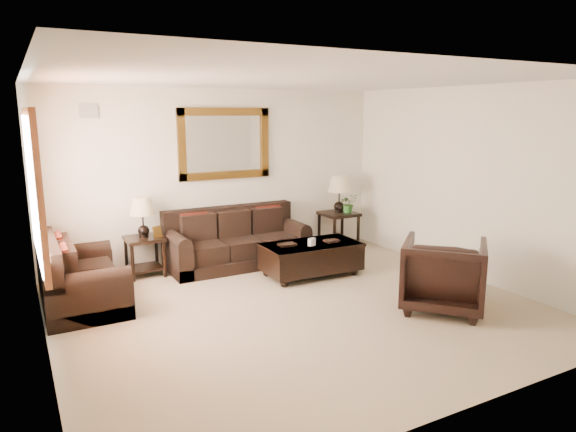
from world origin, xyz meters
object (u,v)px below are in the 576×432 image
end_table_right (339,201)px  armchair (444,271)px  sofa (236,244)px  coffee_table (311,255)px  loveseat (77,281)px  end_table_left (143,225)px

end_table_right → armchair: 3.07m
sofa → coffee_table: 1.26m
sofa → coffee_table: bearing=-54.2°
sofa → armchair: (1.45, -2.91, 0.16)m
loveseat → coffee_table: size_ratio=1.09×
sofa → end_table_right: (1.97, 0.10, 0.51)m
armchair → coffee_table: bearing=-21.4°
end_table_left → coffee_table: end_table_left is taller
sofa → end_table_right: size_ratio=1.69×
loveseat → armchair: (3.84, -2.20, 0.15)m
end_table_right → coffee_table: (-1.23, -1.12, -0.53)m
end_table_right → armchair: end_table_right is taller
end_table_left → end_table_right: end_table_right is taller
end_table_left → armchair: (2.83, -3.03, -0.27)m
sofa → armchair: 3.25m
sofa → coffee_table: size_ratio=1.51×
loveseat → end_table_left: 1.38m
end_table_right → coffee_table: 1.75m
end_table_right → armchair: (-0.52, -3.00, -0.35)m
loveseat → armchair: 4.43m
loveseat → end_table_left: size_ratio=1.35×
loveseat → end_table_right: (4.36, 0.80, 0.50)m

